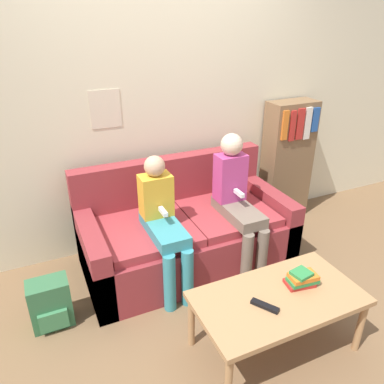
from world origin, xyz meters
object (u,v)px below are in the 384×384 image
object	(u,v)px
tv_remote	(265,306)
couch	(185,233)
backpack	(51,304)
person_left	(163,221)
person_right	(237,198)
coffee_table	(278,302)
bookshelf	(287,161)

from	to	relation	value
tv_remote	couch	bearing A→B (deg)	58.14
tv_remote	backpack	world-z (taller)	tv_remote
person_left	person_right	size ratio (longest dim) A/B	0.92
person_right	backpack	xyz separation A→B (m)	(-1.52, -0.10, -0.46)
coffee_table	bookshelf	distance (m)	1.86
couch	backpack	size ratio (longest dim) A/B	4.82
couch	bookshelf	xyz separation A→B (m)	(1.29, 0.35, 0.33)
person_left	person_right	bearing A→B (deg)	1.35
person_left	tv_remote	size ratio (longest dim) A/B	6.34
coffee_table	person_left	bearing A→B (deg)	114.93
tv_remote	backpack	bearing A→B (deg)	111.10
coffee_table	backpack	bearing A→B (deg)	147.86
couch	coffee_table	size ratio (longest dim) A/B	1.66
coffee_table	bookshelf	bearing A→B (deg)	51.76
person_right	bookshelf	xyz separation A→B (m)	(0.91, 0.55, -0.02)
coffee_table	person_right	world-z (taller)	person_right
tv_remote	bookshelf	xyz separation A→B (m)	(1.28, 1.50, 0.18)
person_right	tv_remote	size ratio (longest dim) A/B	6.86
bookshelf	backpack	size ratio (longest dim) A/B	3.42
person_left	backpack	size ratio (longest dim) A/B	2.93
person_left	bookshelf	world-z (taller)	bookshelf
coffee_table	backpack	xyz separation A→B (m)	(-1.29, 0.81, -0.20)
couch	person_right	bearing A→B (deg)	-27.77
couch	tv_remote	size ratio (longest dim) A/B	10.42
tv_remote	backpack	xyz separation A→B (m)	(-1.15, 0.85, -0.26)
person_right	backpack	size ratio (longest dim) A/B	3.17
person_right	person_left	bearing A→B (deg)	-178.65
tv_remote	person_left	bearing A→B (deg)	74.30
bookshelf	backpack	xyz separation A→B (m)	(-2.43, -0.64, -0.44)
person_left	backpack	xyz separation A→B (m)	(-0.87, -0.08, -0.41)
couch	tv_remote	world-z (taller)	couch
tv_remote	coffee_table	bearing A→B (deg)	-13.88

